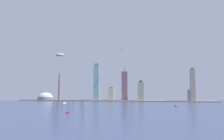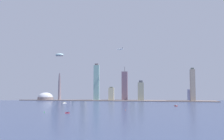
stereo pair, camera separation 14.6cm
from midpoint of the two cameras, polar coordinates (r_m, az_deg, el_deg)
ground_plane at (r=449.66m, az=-8.43°, el=-11.69°), size 6000.00×6000.00×0.00m
waterfront_pier at (r=976.60m, az=0.68°, el=-7.36°), size 806.12×64.10×2.97m
observation_tower at (r=1033.13m, az=-12.46°, el=1.13°), size 42.03×42.03×290.06m
stadium_dome at (r=1069.85m, az=-15.41°, el=-6.33°), size 84.73×84.73×50.78m
skyscraper_0 at (r=985.15m, az=-3.77°, el=-3.04°), size 22.76×12.60×154.29m
skyscraper_1 at (r=985.21m, az=3.09°, el=-3.89°), size 24.22×17.76×141.84m
skyscraper_2 at (r=961.46m, az=-0.17°, el=-5.86°), size 21.75×13.31×57.48m
skyscraper_3 at (r=1147.74m, az=-13.54°, el=-3.27°), size 27.85×20.52×146.20m
skyscraper_4 at (r=980.14m, az=18.91°, el=-3.47°), size 17.40×20.34×132.49m
skyscraper_5 at (r=1036.37m, az=18.45°, el=-5.75°), size 21.37×25.09×65.97m
skyscraper_6 at (r=1106.02m, az=-12.26°, el=-4.36°), size 24.24×25.42×101.92m
skyscraper_7 at (r=1042.17m, az=4.97°, el=-4.28°), size 23.82×25.14×111.57m
skyscraper_8 at (r=1048.33m, az=-10.35°, el=-3.06°), size 18.94×18.48×149.10m
skyscraper_9 at (r=1083.97m, az=-9.71°, el=-5.32°), size 18.94×19.89×71.36m
skyscraper_10 at (r=1043.05m, az=-6.98°, el=-2.70°), size 21.07×14.71×173.54m
skyscraper_11 at (r=1075.17m, az=-6.50°, el=-2.77°), size 12.92×12.12×161.86m
skyscraper_12 at (r=963.78m, az=6.99°, el=-5.15°), size 24.18×13.78×82.94m
boat_0 at (r=746.06m, az=15.18°, el=-8.33°), size 8.75×14.13×4.10m
boat_1 at (r=548.40m, az=-10.74°, el=-10.12°), size 10.84×6.04×3.01m
boat_2 at (r=852.80m, az=-11.44°, el=-7.80°), size 13.82×13.07×8.29m
channel_buoy_0 at (r=603.35m, az=3.27°, el=-9.60°), size 1.82×1.82×1.94m
channel_buoy_1 at (r=575.47m, az=-16.05°, el=-9.70°), size 1.75×1.75×2.87m
airplane at (r=962.06m, az=1.98°, el=5.05°), size 26.68×24.65×8.04m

